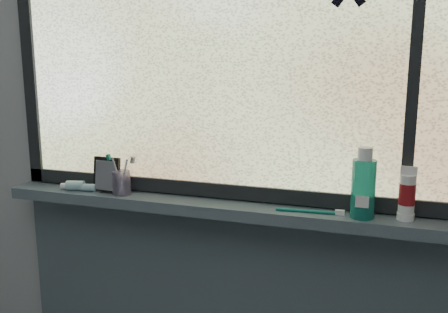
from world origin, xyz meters
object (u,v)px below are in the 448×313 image
Objects in this scene: vanity_mirror at (107,175)px; mouthwash_bottle at (364,183)px; toothbrush_cup at (121,183)px; cream_tube at (407,192)px.

mouthwash_bottle is at bearing 1.92° from vanity_mirror.
mouthwash_bottle reaches higher than vanity_mirror.
mouthwash_bottle is at bearing -0.18° from toothbrush_cup.
cream_tube is at bearing 3.19° from vanity_mirror.
cream_tube is (1.04, 0.01, 0.02)m from vanity_mirror.
cream_tube is (0.97, 0.02, 0.05)m from toothbrush_cup.
toothbrush_cup is at bearing -178.91° from cream_tube.
cream_tube is (0.13, 0.02, -0.02)m from mouthwash_bottle.
mouthwash_bottle reaches higher than cream_tube.
mouthwash_bottle is 0.13m from cream_tube.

